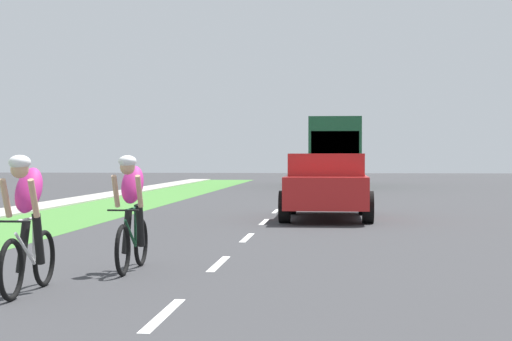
% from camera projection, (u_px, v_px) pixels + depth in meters
% --- Properties ---
extents(ground_plane, '(120.00, 120.00, 0.00)m').
position_uv_depth(ground_plane, '(270.00, 216.00, 22.28)').
color(ground_plane, '#38383A').
extents(grass_verge, '(2.97, 70.00, 0.01)m').
position_uv_depth(grass_verge, '(75.00, 215.00, 22.77)').
color(grass_verge, '#478438').
rests_on(grass_verge, ground_plane).
extents(lane_markings_center, '(0.12, 53.80, 0.01)m').
position_uv_depth(lane_markings_center, '(280.00, 207.00, 26.26)').
color(lane_markings_center, white).
rests_on(lane_markings_center, ground_plane).
extents(cyclist_lead, '(0.42, 1.72, 1.58)m').
position_uv_depth(cyclist_lead, '(27.00, 223.00, 9.61)').
color(cyclist_lead, black).
rests_on(cyclist_lead, ground_plane).
extents(cyclist_trailing, '(0.42, 1.72, 1.58)m').
position_uv_depth(cyclist_trailing, '(132.00, 212.00, 11.53)').
color(cyclist_trailing, black).
rests_on(cyclist_trailing, ground_plane).
extents(pickup_red, '(2.22, 5.10, 1.64)m').
position_uv_depth(pickup_red, '(327.00, 186.00, 21.33)').
color(pickup_red, red).
rests_on(pickup_red, ground_plane).
extents(sedan_white, '(1.98, 4.30, 1.52)m').
position_uv_depth(sedan_white, '(337.00, 177.00, 33.27)').
color(sedan_white, silver).
rests_on(sedan_white, ground_plane).
extents(bus_dark_green, '(2.78, 11.60, 3.48)m').
position_uv_depth(bus_dark_green, '(335.00, 149.00, 45.38)').
color(bus_dark_green, '#194C2D').
rests_on(bus_dark_green, ground_plane).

